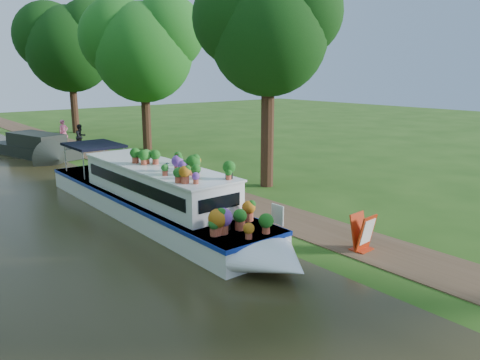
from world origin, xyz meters
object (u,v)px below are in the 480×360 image
second_boat (37,148)px  pedestrian_dark (81,137)px  plant_boat (157,196)px  pedestrian_pink (64,133)px  sandwich_board (363,234)px

second_boat → pedestrian_dark: size_ratio=4.80×
plant_boat → pedestrian_dark: bearing=77.6°
plant_boat → pedestrian_pink: (3.15, 18.03, 0.03)m
sandwich_board → pedestrian_pink: size_ratio=0.60×
plant_boat → pedestrian_dark: 16.30m
plant_boat → pedestrian_dark: size_ratio=8.66×
second_boat → sandwich_board: (2.57, -20.82, -0.07)m
plant_boat → second_boat: (0.45, 14.80, -0.29)m
second_boat → pedestrian_pink: pedestrian_pink is taller
second_boat → sandwich_board: size_ratio=7.30×
plant_boat → sandwich_board: size_ratio=13.16×
plant_boat → second_boat: plant_boat is taller
sandwich_board → pedestrian_dark: 21.95m
plant_boat → pedestrian_dark: (3.49, 15.92, -0.04)m
sandwich_board → plant_boat: bearing=112.9°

